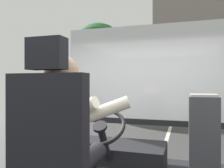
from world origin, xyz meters
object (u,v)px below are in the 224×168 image
at_px(steering_console, 116,160).
at_px(driver_seat, 57,167).
at_px(bus_driver, 65,131).
at_px(fare_box, 204,152).

bearing_deg(steering_console, driver_seat, -90.00).
xyz_separation_m(bus_driver, steering_console, (-0.00, 1.15, -0.55)).
xyz_separation_m(driver_seat, steering_console, (-0.00, 1.26, -0.36)).
relative_size(driver_seat, fare_box, 1.35).
relative_size(driver_seat, steering_console, 1.22).
bearing_deg(driver_seat, steering_console, 90.00).
relative_size(driver_seat, bus_driver, 1.71).
xyz_separation_m(bus_driver, fare_box, (0.90, 0.77, -0.28)).
distance_m(driver_seat, bus_driver, 0.23).
height_order(driver_seat, bus_driver, driver_seat).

